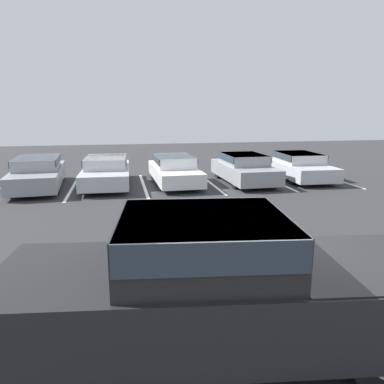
{
  "coord_description": "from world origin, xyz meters",
  "views": [
    {
      "loc": [
        -1.74,
        -4.74,
        3.09
      ],
      "look_at": [
        0.07,
        4.54,
        1.0
      ],
      "focal_mm": 35.0,
      "sensor_mm": 36.0,
      "label": 1
    }
  ],
  "objects_px": {
    "parked_sedan_a": "(38,172)",
    "parked_sedan_e": "(298,165)",
    "parked_sedan_c": "(174,169)",
    "parked_sedan_d": "(244,167)",
    "pickup_truck": "(226,286)",
    "parked_sedan_b": "(106,170)"
  },
  "relations": [
    {
      "from": "parked_sedan_d",
      "to": "parked_sedan_e",
      "type": "distance_m",
      "value": 2.77
    },
    {
      "from": "parked_sedan_a",
      "to": "parked_sedan_d",
      "type": "distance_m",
      "value": 8.5
    },
    {
      "from": "pickup_truck",
      "to": "parked_sedan_b",
      "type": "height_order",
      "value": "pickup_truck"
    },
    {
      "from": "parked_sedan_e",
      "to": "parked_sedan_c",
      "type": "bearing_deg",
      "value": -86.27
    },
    {
      "from": "parked_sedan_a",
      "to": "parked_sedan_e",
      "type": "distance_m",
      "value": 11.23
    },
    {
      "from": "pickup_truck",
      "to": "parked_sedan_b",
      "type": "bearing_deg",
      "value": 105.81
    },
    {
      "from": "pickup_truck",
      "to": "parked_sedan_a",
      "type": "relative_size",
      "value": 1.24
    },
    {
      "from": "parked_sedan_a",
      "to": "parked_sedan_b",
      "type": "distance_m",
      "value": 2.68
    },
    {
      "from": "parked_sedan_c",
      "to": "parked_sedan_d",
      "type": "distance_m",
      "value": 3.02
    },
    {
      "from": "pickup_truck",
      "to": "parked_sedan_c",
      "type": "distance_m",
      "value": 11.41
    },
    {
      "from": "parked_sedan_a",
      "to": "parked_sedan_d",
      "type": "height_order",
      "value": "parked_sedan_a"
    },
    {
      "from": "parked_sedan_a",
      "to": "parked_sedan_b",
      "type": "xyz_separation_m",
      "value": [
        2.68,
        0.03,
        -0.02
      ]
    },
    {
      "from": "parked_sedan_a",
      "to": "parked_sedan_d",
      "type": "bearing_deg",
      "value": 83.66
    },
    {
      "from": "parked_sedan_a",
      "to": "parked_sedan_b",
      "type": "relative_size",
      "value": 1.03
    },
    {
      "from": "parked_sedan_c",
      "to": "parked_sedan_a",
      "type": "bearing_deg",
      "value": -92.58
    },
    {
      "from": "pickup_truck",
      "to": "parked_sedan_d",
      "type": "xyz_separation_m",
      "value": [
        4.02,
        11.08,
        -0.27
      ]
    },
    {
      "from": "parked_sedan_c",
      "to": "parked_sedan_e",
      "type": "xyz_separation_m",
      "value": [
        5.74,
        0.13,
        -0.0
      ]
    },
    {
      "from": "parked_sedan_a",
      "to": "parked_sedan_d",
      "type": "xyz_separation_m",
      "value": [
        8.5,
        -0.38,
        -0.01
      ]
    },
    {
      "from": "pickup_truck",
      "to": "parked_sedan_e",
      "type": "relative_size",
      "value": 1.26
    },
    {
      "from": "pickup_truck",
      "to": "parked_sedan_b",
      "type": "relative_size",
      "value": 1.27
    },
    {
      "from": "parked_sedan_b",
      "to": "parked_sedan_d",
      "type": "xyz_separation_m",
      "value": [
        5.82,
        -0.4,
        0.01
      ]
    },
    {
      "from": "parked_sedan_b",
      "to": "parked_sedan_d",
      "type": "relative_size",
      "value": 1.08
    }
  ]
}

